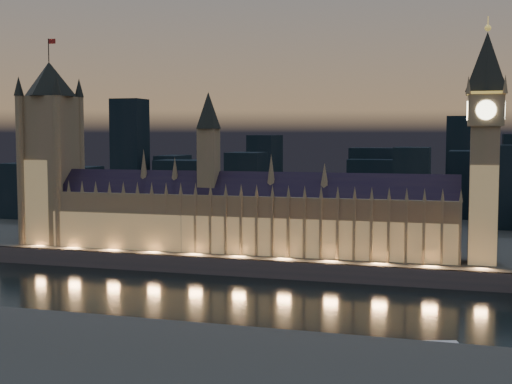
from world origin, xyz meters
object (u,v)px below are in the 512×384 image
(victoria_tower, at_px, (51,143))
(river_boat, at_px, (420,353))
(palace_of_westminster, at_px, (245,214))
(elizabeth_tower, at_px, (485,127))

(victoria_tower, relative_size, river_boat, 2.44)
(palace_of_westminster, relative_size, river_boat, 4.60)
(elizabeth_tower, bearing_deg, river_boat, -99.01)
(victoria_tower, xyz_separation_m, river_boat, (198.99, -119.91, -59.20))
(palace_of_westminster, distance_m, victoria_tower, 112.99)
(victoria_tower, distance_m, river_boat, 239.75)
(victoria_tower, bearing_deg, river_boat, -31.07)
(palace_of_westminster, bearing_deg, victoria_tower, 179.91)
(victoria_tower, height_order, river_boat, victoria_tower)
(palace_of_westminster, height_order, river_boat, palace_of_westminster)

